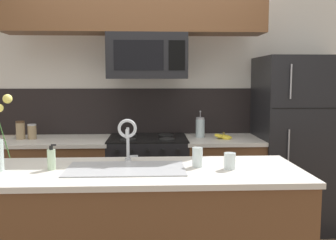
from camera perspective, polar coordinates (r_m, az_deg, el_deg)
The scene contains 18 objects.
rear_partition at distance 4.01m, azimuth 1.19°, elevation 3.56°, with size 5.20×0.10×2.60m, color silver.
splash_band at distance 3.96m, azimuth -3.10°, elevation 1.34°, with size 3.37×0.01×0.48m, color black.
back_counter_left at distance 3.87m, azimuth -16.00°, elevation -9.48°, with size 0.98×0.65×0.91m.
back_counter_right at distance 3.83m, azimuth 8.20°, elevation -9.44°, with size 0.75×0.65×0.91m.
stove_range at distance 3.76m, azimuth -3.07°, elevation -9.59°, with size 0.76×0.64×0.93m.
microwave at distance 3.61m, azimuth -3.19°, elevation 9.62°, with size 0.74×0.40×0.42m.
upper_cabinet_band at distance 3.65m, azimuth -5.13°, elevation 17.66°, with size 2.42×0.34×0.60m, color brown.
refrigerator at distance 3.99m, azimuth 19.51°, elevation -3.28°, with size 0.87×0.74×1.70m.
storage_jar_tall at distance 3.88m, azimuth -21.56°, elevation -1.45°, with size 0.08×0.08×0.18m.
storage_jar_medium at distance 3.86m, azimuth -20.01°, elevation -1.66°, with size 0.08×0.08×0.14m.
banana_bunch at distance 3.67m, azimuth 8.47°, elevation -2.52°, with size 0.19×0.16×0.08m.
french_press at distance 3.74m, azimuth 4.92°, elevation -1.12°, with size 0.09×0.09×0.27m.
island_counter at distance 2.59m, azimuth -4.26°, elevation -17.28°, with size 2.10×0.77×0.91m.
kitchen_sink at distance 2.46m, azimuth -6.41°, elevation -9.01°, with size 0.76×0.41×0.16m.
sink_faucet at distance 2.60m, azimuth -6.19°, elevation -2.17°, with size 0.14×0.14×0.31m.
dish_soap_bottle at distance 2.52m, azimuth -17.34°, elevation -5.70°, with size 0.06×0.05×0.16m.
drinking_glass at distance 2.49m, azimuth 4.50°, elevation -5.67°, with size 0.07×0.07×0.13m.
spare_glass at distance 2.46m, azimuth 9.39°, elevation -6.18°, with size 0.08×0.08×0.11m.
Camera 1 is at (0.03, -2.72, 1.49)m, focal length 40.00 mm.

